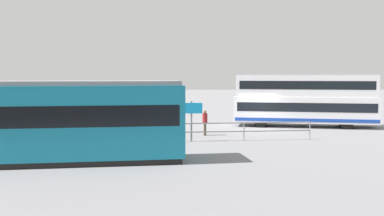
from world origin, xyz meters
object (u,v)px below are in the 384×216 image
Objects in this scene: double_decker_bus at (305,100)px; tram_yellow at (38,121)px; pedestrian_near_railing at (205,121)px; info_sign at (191,113)px.

tram_yellow is (15.10, 14.08, -0.13)m from double_decker_bus.
tram_yellow is 7.91× the size of pedestrian_near_railing.
tram_yellow is 12.02m from pedestrian_near_railing.
info_sign reaches higher than pedestrian_near_railing.
double_decker_bus is at bearing -138.14° from info_sign.
info_sign is (0.88, 2.73, 0.72)m from pedestrian_near_railing.
info_sign is (8.40, 7.52, -0.35)m from double_decker_bus.
pedestrian_near_railing is (7.52, 4.79, -1.07)m from double_decker_bus.
info_sign is at bearing 72.17° from pedestrian_near_railing.
double_decker_bus is 20.64m from tram_yellow.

